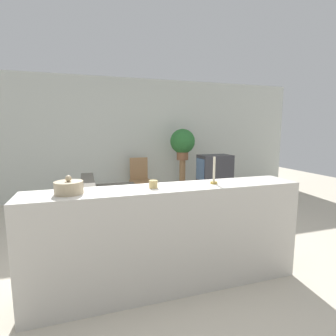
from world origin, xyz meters
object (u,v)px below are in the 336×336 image
object	(u,v)px
potted_plant	(183,142)
decorative_bowl	(69,187)
television	(215,169)
wooden_chair	(140,177)
couch	(111,214)

from	to	relation	value
potted_plant	decorative_bowl	size ratio (longest dim) A/B	2.90
television	decorative_bowl	bearing A→B (deg)	-137.54
wooden_chair	potted_plant	xyz separation A→B (m)	(0.94, -0.13, 0.76)
television	potted_plant	world-z (taller)	potted_plant
potted_plant	decorative_bowl	bearing A→B (deg)	-125.37
couch	decorative_bowl	world-z (taller)	decorative_bowl
couch	wooden_chair	bearing A→B (deg)	63.96
television	couch	bearing A→B (deg)	-159.89
television	wooden_chair	distance (m)	1.63
television	decorative_bowl	size ratio (longest dim) A/B	2.77
decorative_bowl	television	bearing A→B (deg)	42.46
wooden_chair	potted_plant	world-z (taller)	potted_plant
television	potted_plant	size ratio (longest dim) A/B	0.96
couch	television	xyz separation A→B (m)	(2.17, 0.80, 0.48)
television	potted_plant	distance (m)	0.97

